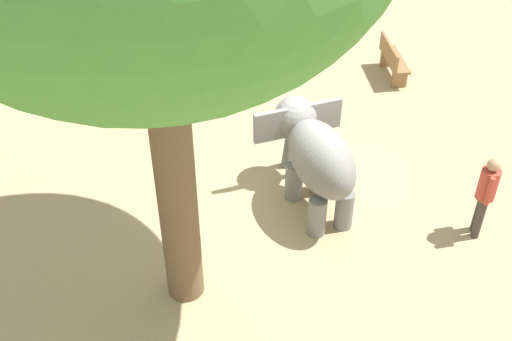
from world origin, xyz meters
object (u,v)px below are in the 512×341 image
Objects in this scene: person_handler at (486,192)px; picnic_table_near at (196,65)px; wooden_bench at (392,59)px; elephant at (315,153)px.

picnic_table_near is (5.34, 4.97, -0.36)m from person_handler.
wooden_bench is (5.58, 0.25, -0.48)m from person_handler.
picnic_table_near is (-0.24, 4.72, 0.12)m from wooden_bench.
elephant is 1.80× the size of wooden_bench.
elephant reaches higher than picnic_table_near.
elephant is 1.58× the size of person_handler.
wooden_bench is 4.72m from picnic_table_near.
wooden_bench reaches higher than picnic_table_near.
elephant is 1.25× the size of picnic_table_near.
person_handler is 0.79× the size of picnic_table_near.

